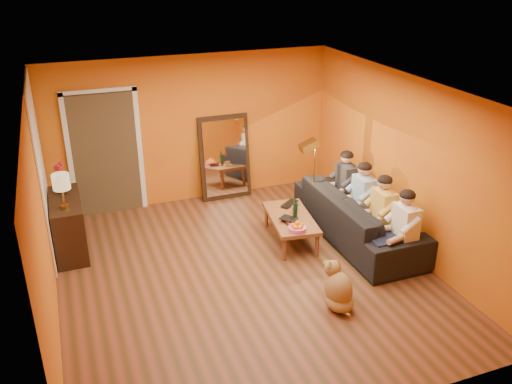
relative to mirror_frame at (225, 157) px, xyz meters
name	(u,v)px	position (x,y,z in m)	size (l,w,h in m)	color
room_shell	(235,179)	(-0.55, -2.26, 0.54)	(5.00, 5.50, 2.60)	brown
white_accent	(41,168)	(-3.04, -0.88, 0.54)	(0.02, 1.90, 2.58)	white
doorway_recess	(105,152)	(-2.05, 0.20, 0.29)	(1.06, 0.30, 2.10)	#3F2D19
door_jamb_left	(70,159)	(-2.62, 0.08, 0.29)	(0.08, 0.06, 2.20)	white
door_jamb_right	(140,150)	(-1.48, 0.08, 0.29)	(0.08, 0.06, 2.20)	white
door_header	(98,91)	(-2.05, 0.08, 1.36)	(1.22, 0.06, 0.08)	white
mirror_frame	(225,157)	(0.00, 0.00, 0.00)	(0.92, 0.06, 1.52)	black
mirror_glass	(225,158)	(0.00, -0.04, 0.00)	(0.78, 0.02, 1.36)	white
sideboard	(68,225)	(-2.79, -1.08, -0.34)	(0.44, 1.18, 0.85)	black
table_lamp	(63,191)	(-2.79, -1.38, 0.34)	(0.24, 0.24, 0.51)	beige
sofa	(358,216)	(1.45, -2.26, -0.38)	(1.01, 2.59, 0.76)	black
coffee_table	(290,228)	(0.43, -1.97, -0.55)	(0.62, 1.22, 0.42)	brown
floor_lamp	(314,183)	(1.02, -1.56, -0.04)	(0.30, 0.24, 1.44)	#B38E34
dog	(339,285)	(0.29, -3.76, -0.44)	(0.35, 0.54, 0.64)	#AB7D4D
person_far_left	(404,230)	(1.58, -3.26, -0.15)	(0.70, 0.44, 1.22)	silver
person_mid_left	(383,214)	(1.58, -2.71, -0.15)	(0.70, 0.44, 1.22)	gold
person_mid_right	(363,199)	(1.58, -2.16, -0.15)	(0.70, 0.44, 1.22)	#8CACD9
person_far_right	(346,186)	(1.58, -1.61, -0.15)	(0.70, 0.44, 1.22)	#2E2E32
fruit_bowl	(297,226)	(0.33, -2.42, -0.26)	(0.26, 0.26, 0.16)	#D94C9B
wine_bottle	(295,208)	(0.48, -2.02, -0.18)	(0.07, 0.07, 0.31)	black
tumbler	(295,209)	(0.55, -1.85, -0.29)	(0.10, 0.10, 0.10)	#B27F3F
laptop	(292,205)	(0.61, -1.62, -0.33)	(0.36, 0.23, 0.03)	black
book_lower	(285,223)	(0.25, -2.17, -0.33)	(0.18, 0.25, 0.02)	black
book_mid	(286,222)	(0.26, -2.16, -0.31)	(0.17, 0.24, 0.02)	#AA1325
book_upper	(286,221)	(0.25, -2.18, -0.29)	(0.18, 0.25, 0.02)	black
vase	(62,188)	(-2.79, -0.83, 0.18)	(0.17, 0.17, 0.17)	black
flowers	(60,170)	(-2.79, -0.83, 0.47)	(0.17, 0.17, 0.51)	#AA1325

